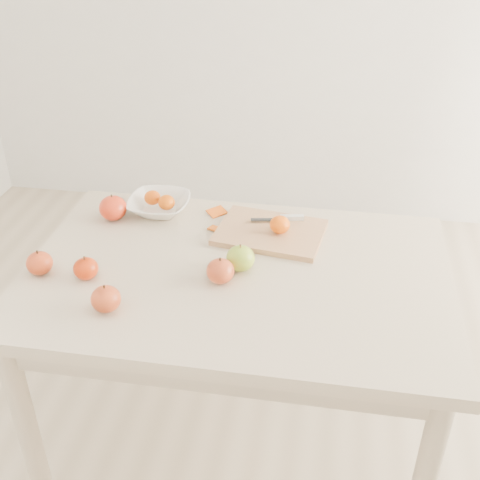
# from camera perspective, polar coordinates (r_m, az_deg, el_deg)

# --- Properties ---
(ground) EXTENTS (3.50, 3.50, 0.00)m
(ground) POSITION_cam_1_polar(r_m,az_deg,el_deg) (2.22, -0.22, -19.03)
(ground) COLOR #C6B293
(ground) RESTS_ON ground
(table) EXTENTS (1.20, 0.80, 0.75)m
(table) POSITION_cam_1_polar(r_m,az_deg,el_deg) (1.76, -0.27, -5.53)
(table) COLOR beige
(table) RESTS_ON ground
(cutting_board) EXTENTS (0.35, 0.28, 0.02)m
(cutting_board) POSITION_cam_1_polar(r_m,az_deg,el_deg) (1.86, 2.87, 0.73)
(cutting_board) COLOR tan
(cutting_board) RESTS_ON table
(board_tangerine) EXTENTS (0.06, 0.06, 0.05)m
(board_tangerine) POSITION_cam_1_polar(r_m,az_deg,el_deg) (1.83, 3.80, 1.47)
(board_tangerine) COLOR #DA5607
(board_tangerine) RESTS_ON cutting_board
(fruit_bowl) EXTENTS (0.20, 0.20, 0.05)m
(fruit_bowl) POSITION_cam_1_polar(r_m,az_deg,el_deg) (2.00, -7.66, 3.30)
(fruit_bowl) COLOR white
(fruit_bowl) RESTS_ON table
(bowl_tangerine_near) EXTENTS (0.05, 0.05, 0.05)m
(bowl_tangerine_near) POSITION_cam_1_polar(r_m,az_deg,el_deg) (2.00, -8.31, 4.00)
(bowl_tangerine_near) COLOR orange
(bowl_tangerine_near) RESTS_ON fruit_bowl
(bowl_tangerine_far) EXTENTS (0.06, 0.06, 0.05)m
(bowl_tangerine_far) POSITION_cam_1_polar(r_m,az_deg,el_deg) (1.96, -6.98, 3.56)
(bowl_tangerine_far) COLOR #D55007
(bowl_tangerine_far) RESTS_ON fruit_bowl
(orange_peel_a) EXTENTS (0.07, 0.07, 0.01)m
(orange_peel_a) POSITION_cam_1_polar(r_m,az_deg,el_deg) (1.98, -2.20, 2.58)
(orange_peel_a) COLOR #E35910
(orange_peel_a) RESTS_ON table
(orange_peel_b) EXTENTS (0.05, 0.05, 0.01)m
(orange_peel_b) POSITION_cam_1_polar(r_m,az_deg,el_deg) (1.89, -2.30, 1.01)
(orange_peel_b) COLOR #C6510E
(orange_peel_b) RESTS_ON table
(paring_knife) EXTENTS (0.17, 0.06, 0.01)m
(paring_knife) POSITION_cam_1_polar(r_m,az_deg,el_deg) (1.91, 4.53, 2.11)
(paring_knife) COLOR silver
(paring_knife) RESTS_ON cutting_board
(apple_green) EXTENTS (0.08, 0.08, 0.07)m
(apple_green) POSITION_cam_1_polar(r_m,az_deg,el_deg) (1.68, 0.04, -1.74)
(apple_green) COLOR #6C991B
(apple_green) RESTS_ON table
(apple_red_e) EXTENTS (0.08, 0.08, 0.07)m
(apple_red_e) POSITION_cam_1_polar(r_m,az_deg,el_deg) (1.64, -1.88, -2.96)
(apple_red_e) COLOR maroon
(apple_red_e) RESTS_ON table
(apple_red_b) EXTENTS (0.07, 0.07, 0.06)m
(apple_red_b) POSITION_cam_1_polar(r_m,az_deg,el_deg) (1.71, -14.41, -2.64)
(apple_red_b) COLOR #9C1501
(apple_red_b) RESTS_ON table
(apple_red_c) EXTENTS (0.08, 0.08, 0.07)m
(apple_red_c) POSITION_cam_1_polar(r_m,az_deg,el_deg) (1.57, -12.60, -5.48)
(apple_red_c) COLOR maroon
(apple_red_c) RESTS_ON table
(apple_red_a) EXTENTS (0.09, 0.09, 0.08)m
(apple_red_a) POSITION_cam_1_polar(r_m,az_deg,el_deg) (1.97, -11.95, 2.99)
(apple_red_a) COLOR #A50C0B
(apple_red_a) RESTS_ON table
(apple_red_d) EXTENTS (0.07, 0.07, 0.07)m
(apple_red_d) POSITION_cam_1_polar(r_m,az_deg,el_deg) (1.76, -18.48, -2.09)
(apple_red_d) COLOR #980405
(apple_red_d) RESTS_ON table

